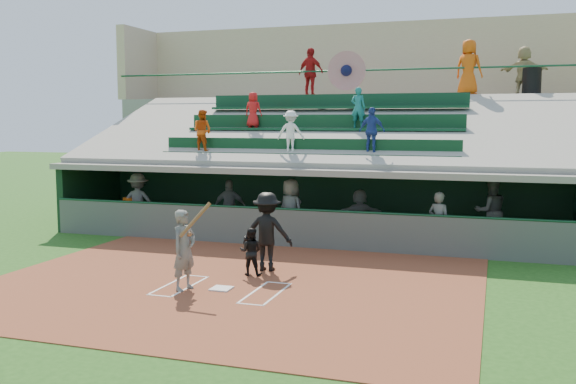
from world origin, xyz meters
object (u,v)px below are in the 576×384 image
(home_plate, at_px, (221,288))
(batter_at_plate, at_px, (184,250))
(white_table, at_px, (130,220))
(trash_bin, at_px, (532,82))
(water_cooler, at_px, (129,203))
(catcher, at_px, (251,252))

(home_plate, xyz_separation_m, batter_at_plate, (-0.74, -0.28, 0.87))
(batter_at_plate, bearing_deg, white_table, 130.11)
(batter_at_plate, distance_m, trash_bin, 15.56)
(batter_at_plate, xyz_separation_m, white_table, (-5.19, 6.16, -0.51))
(trash_bin, bearing_deg, water_cooler, -151.98)
(home_plate, distance_m, white_table, 8.36)
(batter_at_plate, distance_m, water_cooler, 8.13)
(catcher, xyz_separation_m, trash_bin, (6.61, 11.30, 4.51))
(home_plate, xyz_separation_m, catcher, (0.14, 1.41, 0.55))
(batter_at_plate, relative_size, trash_bin, 1.97)
(batter_at_plate, height_order, trash_bin, trash_bin)
(home_plate, bearing_deg, trash_bin, 62.03)
(catcher, distance_m, water_cooler, 7.63)
(white_table, xyz_separation_m, water_cooler, (-0.06, 0.05, 0.55))
(batter_at_plate, bearing_deg, water_cooler, 130.21)
(batter_at_plate, xyz_separation_m, trash_bin, (7.49, 12.99, 4.19))
(catcher, relative_size, white_table, 1.38)
(batter_at_plate, height_order, catcher, batter_at_plate)
(home_plate, height_order, water_cooler, water_cooler)
(home_plate, relative_size, water_cooler, 1.13)
(home_plate, height_order, batter_at_plate, batter_at_plate)
(home_plate, height_order, catcher, catcher)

